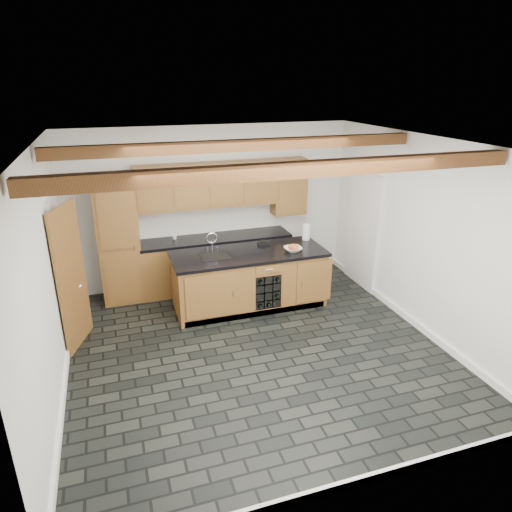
{
  "coord_description": "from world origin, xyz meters",
  "views": [
    {
      "loc": [
        -1.7,
        -5.18,
        3.5
      ],
      "look_at": [
        0.26,
        0.8,
        1.05
      ],
      "focal_mm": 32.0,
      "sensor_mm": 36.0,
      "label": 1
    }
  ],
  "objects_px": {
    "island": "(250,279)",
    "paper_towel": "(306,232)",
    "kitchen_scale": "(264,243)",
    "fruit_bowl": "(293,249)"
  },
  "relations": [
    {
      "from": "fruit_bowl",
      "to": "paper_towel",
      "type": "height_order",
      "value": "paper_towel"
    },
    {
      "from": "island",
      "to": "kitchen_scale",
      "type": "height_order",
      "value": "kitchen_scale"
    },
    {
      "from": "fruit_bowl",
      "to": "island",
      "type": "bearing_deg",
      "value": 166.55
    },
    {
      "from": "fruit_bowl",
      "to": "paper_towel",
      "type": "xyz_separation_m",
      "value": [
        0.43,
        0.46,
        0.1
      ]
    },
    {
      "from": "island",
      "to": "kitchen_scale",
      "type": "xyz_separation_m",
      "value": [
        0.34,
        0.29,
        0.49
      ]
    },
    {
      "from": "island",
      "to": "kitchen_scale",
      "type": "bearing_deg",
      "value": 40.58
    },
    {
      "from": "island",
      "to": "paper_towel",
      "type": "relative_size",
      "value": 9.27
    },
    {
      "from": "island",
      "to": "kitchen_scale",
      "type": "distance_m",
      "value": 0.67
    },
    {
      "from": "island",
      "to": "fruit_bowl",
      "type": "bearing_deg",
      "value": -13.45
    },
    {
      "from": "kitchen_scale",
      "to": "fruit_bowl",
      "type": "bearing_deg",
      "value": -49.39
    }
  ]
}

